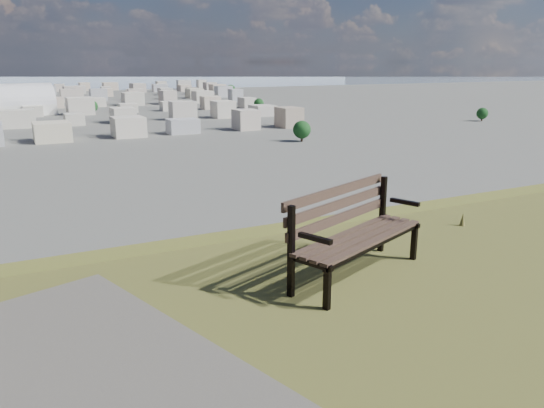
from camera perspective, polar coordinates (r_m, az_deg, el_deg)
park_bench at (r=5.51m, az=8.59°, el=-2.47°), size 1.82×1.17×0.91m
arena at (r=312.63m, az=-27.12°, el=9.36°), size 53.12×27.88×21.43m
city_blocks at (r=396.96m, az=-26.62°, el=10.06°), size 395.00×361.00×7.00m
bay_water at (r=902.21m, az=-27.07°, el=11.71°), size 2400.00×700.00×0.12m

